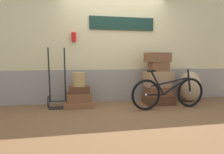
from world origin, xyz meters
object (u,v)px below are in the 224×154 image
suitcase_4 (158,91)px  suitcase_8 (157,57)px  suitcase_6 (158,75)px  suitcase_5 (157,83)px  suitcase_7 (159,67)px  luggage_trolley (58,93)px  burlap_sack (190,87)px  suitcase_3 (158,99)px  bicycle (169,92)px  wicker_basket (79,79)px  suitcase_1 (79,97)px  suitcase_2 (79,90)px  suitcase_0 (79,104)px

suitcase_4 → suitcase_8: suitcase_8 is taller
suitcase_6 → suitcase_8: (-0.02, 0.01, 0.42)m
suitcase_5 → suitcase_7: suitcase_7 is taller
suitcase_5 → luggage_trolley: size_ratio=0.45×
suitcase_4 → burlap_sack: 0.86m
suitcase_3 → suitcase_4: 0.20m
bicycle → suitcase_8: bearing=94.8°
wicker_basket → suitcase_8: bearing=0.9°
suitcase_6 → suitcase_5: bearing=-132.7°
suitcase_1 → suitcase_3: suitcase_1 is taller
suitcase_2 → luggage_trolley: 0.48m
suitcase_2 → wicker_basket: (-0.01, -0.01, 0.22)m
suitcase_7 → suitcase_3: bearing=-117.0°
suitcase_2 → suitcase_8: 1.94m
luggage_trolley → suitcase_7: bearing=-1.8°
suitcase_4 → bicycle: 0.47m
suitcase_1 → luggage_trolley: (-0.45, 0.08, 0.10)m
suitcase_7 → suitcase_0: bearing=178.1°
luggage_trolley → bicycle: (2.32, -0.54, 0.03)m
suitcase_2 → bicycle: (1.85, -0.48, -0.04)m
suitcase_2 → wicker_basket: bearing=-132.1°
suitcase_3 → wicker_basket: (-1.83, 0.03, 0.51)m
suitcase_2 → suitcase_3: (1.82, -0.03, -0.28)m
suitcase_1 → wicker_basket: size_ratio=1.77×
suitcase_6 → luggage_trolley: (-2.29, 0.05, -0.35)m
bicycle → wicker_basket: bearing=165.7°
suitcase_8 → suitcase_4: bearing=-59.0°
suitcase_4 → luggage_trolley: (-2.30, 0.08, 0.01)m
suitcase_3 → luggage_trolley: 2.30m
wicker_basket → suitcase_0: bearing=145.8°
suitcase_0 → wicker_basket: size_ratio=2.08×
suitcase_7 → suitcase_1: bearing=178.7°
wicker_basket → luggage_trolley: 0.55m
suitcase_0 → suitcase_8: size_ratio=1.14×
suitcase_0 → luggage_trolley: size_ratio=0.47×
suitcase_1 → suitcase_3: 1.84m
suitcase_3 → luggage_trolley: bearing=-178.7°
suitcase_2 → suitcase_8: (1.81, 0.02, 0.70)m
suitcase_5 → burlap_sack: size_ratio=0.77×
suitcase_2 → suitcase_1: bearing=-130.2°
suitcase_4 → suitcase_6: 0.36m
suitcase_2 → suitcase_8: bearing=-0.2°
suitcase_7 → suitcase_4: bearing=-65.8°
suitcase_4 → bicycle: (0.02, -0.46, 0.04)m
suitcase_3 → suitcase_7: bearing=68.2°
suitcase_0 → suitcase_2: size_ratio=1.37×
suitcase_8 → burlap_sack: (0.88, 0.04, -0.72)m
suitcase_0 → suitcase_5: 1.86m
suitcase_5 → luggage_trolley: bearing=-178.9°
suitcase_3 → bicycle: size_ratio=0.39×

